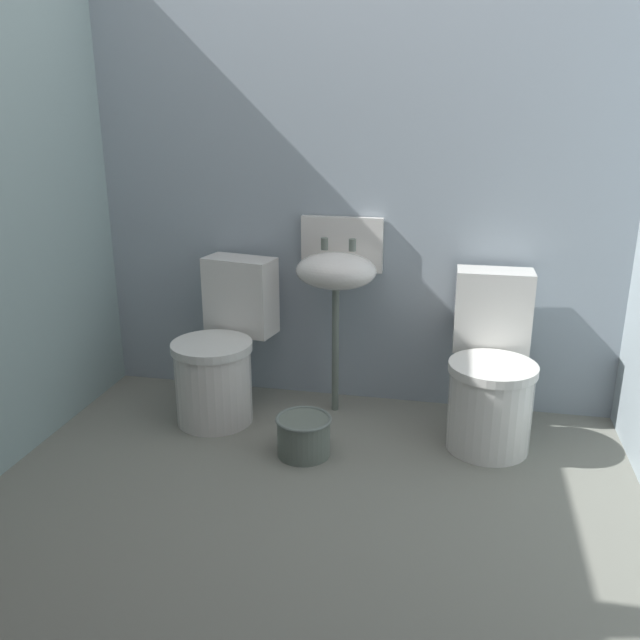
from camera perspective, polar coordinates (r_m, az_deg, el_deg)
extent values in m
cube|color=slate|center=(2.82, -1.19, -16.20)|extent=(3.10, 2.57, 0.08)
cube|color=#909EA9|center=(3.46, 3.02, 11.93)|extent=(3.10, 0.10, 2.35)
cylinder|color=silver|center=(3.41, -9.01, -5.52)|extent=(0.45, 0.45, 0.38)
cylinder|color=silver|center=(3.34, -9.18, -2.22)|extent=(0.47, 0.47, 0.04)
cube|color=silver|center=(3.52, -6.75, 2.08)|extent=(0.39, 0.25, 0.40)
cylinder|color=silver|center=(3.22, 14.18, -7.44)|extent=(0.39, 0.39, 0.38)
cylinder|color=silver|center=(3.13, 14.47, -3.97)|extent=(0.41, 0.41, 0.04)
cube|color=silver|center=(3.36, 14.45, 0.79)|extent=(0.36, 0.19, 0.40)
cylinder|color=#5E685E|center=(3.44, 1.31, -2.62)|extent=(0.04, 0.04, 0.66)
ellipsoid|color=silver|center=(3.31, 1.37, 4.19)|extent=(0.40, 0.32, 0.18)
cube|color=silver|center=(3.45, 1.89, 6.46)|extent=(0.42, 0.04, 0.28)
cylinder|color=#5E685E|center=(3.35, 0.39, 6.49)|extent=(0.04, 0.04, 0.06)
cylinder|color=#5E685E|center=(3.33, 2.77, 6.38)|extent=(0.04, 0.04, 0.06)
cylinder|color=#5E685E|center=(3.11, -1.40, -9.86)|extent=(0.24, 0.24, 0.18)
torus|color=slate|center=(3.07, -1.41, -8.39)|extent=(0.26, 0.26, 0.02)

